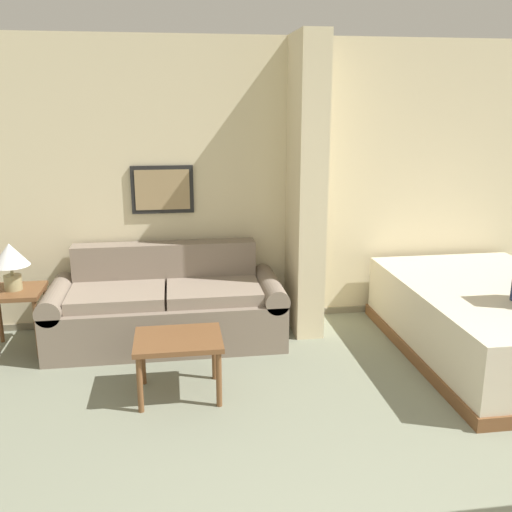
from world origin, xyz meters
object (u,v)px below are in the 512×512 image
coffee_table (178,345)px  bed (493,321)px  couch (167,307)px  table_lamp (10,258)px

coffee_table → bed: (2.57, 0.31, -0.09)m
couch → bed: (2.66, -0.70, -0.01)m
coffee_table → table_lamp: bearing=144.0°
table_lamp → couch: bearing=2.0°
coffee_table → table_lamp: table_lamp is taller
couch → coffee_table: 1.02m
bed → couch: bearing=165.3°
couch → bed: 2.75m
coffee_table → bed: size_ratio=0.28×
couch → table_lamp: size_ratio=5.12×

